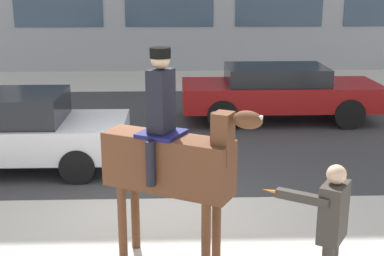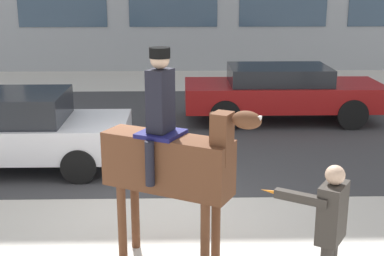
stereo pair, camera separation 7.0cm
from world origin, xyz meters
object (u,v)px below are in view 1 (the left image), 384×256
Objects in this scene: mounted_horse_lead at (170,158)px; street_car_far_lane at (279,91)px; street_car_near_lane at (13,130)px; pedestrian_bystander at (331,227)px.

mounted_horse_lead is 0.56× the size of street_car_far_lane.
street_car_near_lane is 6.45m from street_car_far_lane.
mounted_horse_lead reaches higher than street_car_far_lane.
street_car_near_lane is (-2.91, 3.55, -0.64)m from mounted_horse_lead.
street_car_far_lane is (0.99, 7.88, -0.21)m from pedestrian_bystander.
street_car_near_lane reaches higher than street_car_far_lane.
street_car_far_lane is (2.63, 6.84, -0.63)m from mounted_horse_lead.
street_car_near_lane is 0.85× the size of street_car_far_lane.
mounted_horse_lead is 0.65× the size of street_car_near_lane.
street_car_near_lane is at bearing -149.32° from street_car_far_lane.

